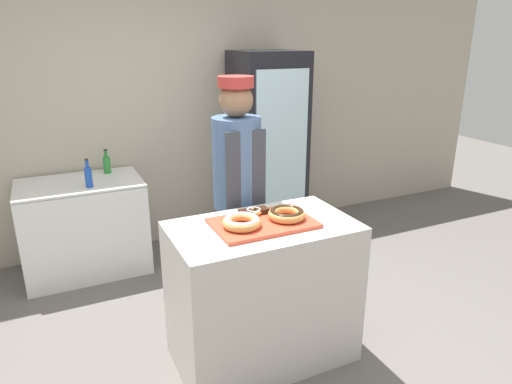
# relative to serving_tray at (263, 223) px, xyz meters

# --- Properties ---
(ground_plane) EXTENTS (14.00, 14.00, 0.00)m
(ground_plane) POSITION_rel_serving_tray_xyz_m (0.00, 0.00, -0.95)
(ground_plane) COLOR #66605B
(wall_back) EXTENTS (8.00, 0.06, 2.70)m
(wall_back) POSITION_rel_serving_tray_xyz_m (0.00, 2.13, 0.40)
(wall_back) COLOR #BCB29E
(wall_back) RESTS_ON ground_plane
(display_counter) EXTENTS (1.12, 0.65, 0.94)m
(display_counter) POSITION_rel_serving_tray_xyz_m (0.00, 0.00, -0.48)
(display_counter) COLOR beige
(display_counter) RESTS_ON ground_plane
(serving_tray) EXTENTS (0.61, 0.40, 0.02)m
(serving_tray) POSITION_rel_serving_tray_xyz_m (0.00, 0.00, 0.00)
(serving_tray) COLOR #D84C33
(serving_tray) RESTS_ON display_counter
(donut_light_glaze) EXTENTS (0.23, 0.23, 0.06)m
(donut_light_glaze) POSITION_rel_serving_tray_xyz_m (-0.15, -0.02, 0.05)
(donut_light_glaze) COLOR tan
(donut_light_glaze) RESTS_ON serving_tray
(donut_chocolate_glaze) EXTENTS (0.23, 0.23, 0.06)m
(donut_chocolate_glaze) POSITION_rel_serving_tray_xyz_m (0.15, -0.02, 0.05)
(donut_chocolate_glaze) COLOR tan
(donut_chocolate_glaze) RESTS_ON serving_tray
(donut_mini_center) EXTENTS (0.11, 0.11, 0.03)m
(donut_mini_center) POSITION_rel_serving_tray_xyz_m (0.00, 0.13, 0.03)
(donut_mini_center) COLOR tan
(donut_mini_center) RESTS_ON serving_tray
(brownie_back_left) EXTENTS (0.08, 0.08, 0.03)m
(brownie_back_left) POSITION_rel_serving_tray_xyz_m (-0.05, 0.13, 0.03)
(brownie_back_left) COLOR black
(brownie_back_left) RESTS_ON serving_tray
(brownie_back_right) EXTENTS (0.08, 0.08, 0.03)m
(brownie_back_right) POSITION_rel_serving_tray_xyz_m (0.05, 0.13, 0.03)
(brownie_back_right) COLOR black
(brownie_back_right) RESTS_ON serving_tray
(baker_person) EXTENTS (0.34, 0.34, 1.77)m
(baker_person) POSITION_rel_serving_tray_xyz_m (0.07, 0.56, 0.01)
(baker_person) COLOR #4C4C51
(baker_person) RESTS_ON ground_plane
(beverage_fridge) EXTENTS (0.65, 0.60, 1.90)m
(beverage_fridge) POSITION_rel_serving_tray_xyz_m (0.90, 1.73, -0.00)
(beverage_fridge) COLOR black
(beverage_fridge) RESTS_ON ground_plane
(chest_freezer) EXTENTS (1.03, 0.66, 0.84)m
(chest_freezer) POSITION_rel_serving_tray_xyz_m (-0.91, 1.74, -0.53)
(chest_freezer) COLOR white
(chest_freezer) RESTS_ON ground_plane
(bottle_green) EXTENTS (0.06, 0.06, 0.22)m
(bottle_green) POSITION_rel_serving_tray_xyz_m (-0.65, 1.92, -0.03)
(bottle_green) COLOR #2D8C38
(bottle_green) RESTS_ON chest_freezer
(bottle_blue) EXTENTS (0.06, 0.06, 0.24)m
(bottle_blue) POSITION_rel_serving_tray_xyz_m (-0.84, 1.55, -0.02)
(bottle_blue) COLOR #1E4CB2
(bottle_blue) RESTS_ON chest_freezer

